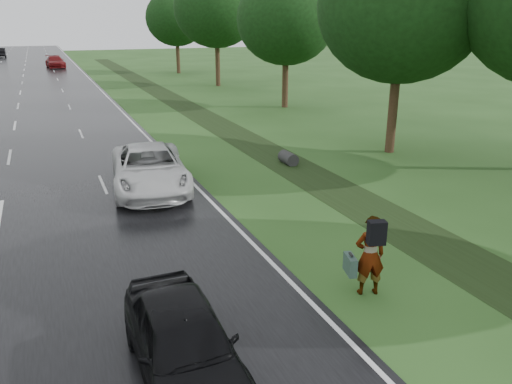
% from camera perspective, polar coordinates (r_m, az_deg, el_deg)
% --- Properties ---
extents(road, '(14.00, 180.00, 0.04)m').
position_cam_1_polar(road, '(54.56, -25.23, 10.86)').
color(road, black).
rests_on(road, ground).
extents(edge_stripe_east, '(0.12, 180.00, 0.01)m').
position_cam_1_polar(edge_stripe_east, '(54.75, -18.07, 11.76)').
color(edge_stripe_east, silver).
rests_on(edge_stripe_east, road).
extents(center_line, '(0.12, 180.00, 0.01)m').
position_cam_1_polar(center_line, '(54.55, -25.23, 10.89)').
color(center_line, silver).
rests_on(center_line, road).
extents(drainage_ditch, '(2.20, 120.00, 0.56)m').
position_cam_1_polar(drainage_ditch, '(30.15, -3.78, 7.44)').
color(drainage_ditch, black).
rests_on(drainage_ditch, ground).
extents(tree_east_b, '(7.60, 7.60, 10.11)m').
position_cam_1_polar(tree_east_b, '(24.50, 16.36, 19.76)').
color(tree_east_b, '#3A2918').
rests_on(tree_east_b, ground).
extents(tree_east_c, '(7.00, 7.00, 9.29)m').
position_cam_1_polar(tree_east_c, '(37.03, 3.48, 19.07)').
color(tree_east_c, '#3A2918').
rests_on(tree_east_c, ground).
extents(tree_east_d, '(8.00, 8.00, 10.76)m').
position_cam_1_polar(tree_east_d, '(49.85, -4.55, 20.18)').
color(tree_east_d, '#3A2918').
rests_on(tree_east_d, ground).
extents(tree_east_f, '(7.20, 7.20, 9.62)m').
position_cam_1_polar(tree_east_f, '(63.18, -9.12, 19.03)').
color(tree_east_f, '#3A2918').
rests_on(tree_east_f, ground).
extents(pedestrian, '(0.93, 0.93, 1.94)m').
position_cam_1_polar(pedestrian, '(11.72, 12.80, -6.98)').
color(pedestrian, '#A5998C').
rests_on(pedestrian, ground).
extents(white_pickup, '(3.32, 6.01, 1.59)m').
position_cam_1_polar(white_pickup, '(19.00, -12.08, 2.66)').
color(white_pickup, silver).
rests_on(white_pickup, road).
extents(dark_sedan, '(1.73, 4.20, 1.42)m').
position_cam_1_polar(dark_sedan, '(9.13, -8.27, -16.61)').
color(dark_sedan, black).
rests_on(dark_sedan, road).
extents(far_car_red, '(2.63, 5.51, 1.55)m').
position_cam_1_polar(far_car_red, '(74.85, -21.96, 13.63)').
color(far_car_red, '#670B0D').
rests_on(far_car_red, road).
extents(far_car_dark, '(1.74, 4.79, 1.57)m').
position_cam_1_polar(far_car_dark, '(101.55, -27.17, 14.01)').
color(far_car_dark, black).
rests_on(far_car_dark, road).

